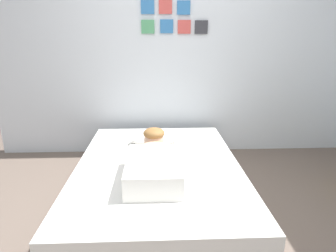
# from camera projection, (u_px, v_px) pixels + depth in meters

# --- Properties ---
(ground_plane) EXTENTS (12.81, 12.81, 0.00)m
(ground_plane) POSITION_uv_depth(u_px,v_px,m) (186.00, 224.00, 2.30)
(ground_plane) COLOR #66564C
(back_wall) EXTENTS (4.41, 0.12, 2.50)m
(back_wall) POSITION_uv_depth(u_px,v_px,m) (175.00, 53.00, 3.46)
(back_wall) COLOR silver
(back_wall) RESTS_ON ground
(bed) EXTENTS (1.48, 2.08, 0.36)m
(bed) POSITION_uv_depth(u_px,v_px,m) (158.00, 182.00, 2.60)
(bed) COLOR #4C4742
(bed) RESTS_ON ground
(pillow) EXTENTS (0.52, 0.32, 0.11)m
(pillow) POSITION_uv_depth(u_px,v_px,m) (155.00, 139.00, 2.99)
(pillow) COLOR white
(pillow) RESTS_ON bed
(person_lying) EXTENTS (0.43, 0.92, 0.27)m
(person_lying) POSITION_uv_depth(u_px,v_px,m) (154.00, 161.00, 2.35)
(person_lying) COLOR white
(person_lying) RESTS_ON bed
(coffee_cup) EXTENTS (0.12, 0.09, 0.07)m
(coffee_cup) POSITION_uv_depth(u_px,v_px,m) (178.00, 145.00, 2.87)
(coffee_cup) COLOR white
(coffee_cup) RESTS_ON bed
(cell_phone) EXTENTS (0.07, 0.14, 0.01)m
(cell_phone) POSITION_uv_depth(u_px,v_px,m) (148.00, 188.00, 2.12)
(cell_phone) COLOR black
(cell_phone) RESTS_ON bed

